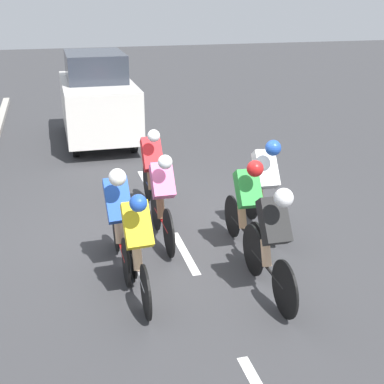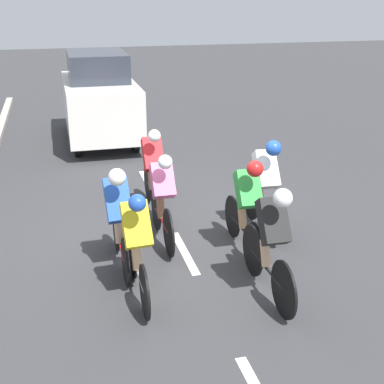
{
  "view_description": "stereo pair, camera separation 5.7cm",
  "coord_description": "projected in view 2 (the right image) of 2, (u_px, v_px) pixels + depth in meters",
  "views": [
    {
      "loc": [
        1.71,
        7.41,
        3.65
      ],
      "look_at": [
        -0.11,
        0.53,
        0.95
      ],
      "focal_mm": 50.0,
      "sensor_mm": 36.0,
      "label": 1
    },
    {
      "loc": [
        1.65,
        7.42,
        3.65
      ],
      "look_at": [
        -0.11,
        0.53,
        0.95
      ],
      "focal_mm": 50.0,
      "sensor_mm": 36.0,
      "label": 2
    }
  ],
  "objects": [
    {
      "name": "ground_plane",
      "position": [
        177.0,
        237.0,
        8.4
      ],
      "size": [
        60.0,
        60.0,
        0.0
      ],
      "primitive_type": "plane",
      "color": "#38383A"
    },
    {
      "name": "lane_stripe_mid",
      "position": [
        185.0,
        252.0,
        7.92
      ],
      "size": [
        0.12,
        1.4,
        0.01
      ],
      "primitive_type": "cube",
      "color": "white",
      "rests_on": "ground"
    },
    {
      "name": "lane_stripe_far",
      "position": [
        147.0,
        182.0,
        10.82
      ],
      "size": [
        0.12,
        1.4,
        0.01
      ],
      "primitive_type": "cube",
      "color": "white",
      "rests_on": "ground"
    },
    {
      "name": "cyclist_pink",
      "position": [
        162.0,
        197.0,
        7.95
      ],
      "size": [
        0.32,
        1.7,
        1.49
      ],
      "color": "black",
      "rests_on": "ground"
    },
    {
      "name": "cyclist_black",
      "position": [
        271.0,
        239.0,
        6.51
      ],
      "size": [
        0.33,
        1.75,
        1.55
      ],
      "color": "black",
      "rests_on": "ground"
    },
    {
      "name": "cyclist_yellow",
      "position": [
        137.0,
        243.0,
        6.48
      ],
      "size": [
        0.34,
        1.66,
        1.5
      ],
      "color": "black",
      "rests_on": "ground"
    },
    {
      "name": "cyclist_green",
      "position": [
        247.0,
        203.0,
        7.63
      ],
      "size": [
        0.33,
        1.71,
        1.5
      ],
      "color": "black",
      "rests_on": "ground"
    },
    {
      "name": "cyclist_blue",
      "position": [
        119.0,
        214.0,
        7.18
      ],
      "size": [
        0.35,
        1.68,
        1.55
      ],
      "color": "black",
      "rests_on": "ground"
    },
    {
      "name": "cyclist_red",
      "position": [
        153.0,
        169.0,
        9.11
      ],
      "size": [
        0.33,
        1.7,
        1.54
      ],
      "color": "black",
      "rests_on": "ground"
    },
    {
      "name": "cyclist_white",
      "position": [
        265.0,
        183.0,
        8.3
      ],
      "size": [
        0.33,
        1.67,
        1.58
      ],
      "color": "black",
      "rests_on": "ground"
    },
    {
      "name": "support_car",
      "position": [
        100.0,
        98.0,
        13.4
      ],
      "size": [
        1.7,
        3.81,
        2.21
      ],
      "color": "black",
      "rests_on": "ground"
    }
  ]
}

